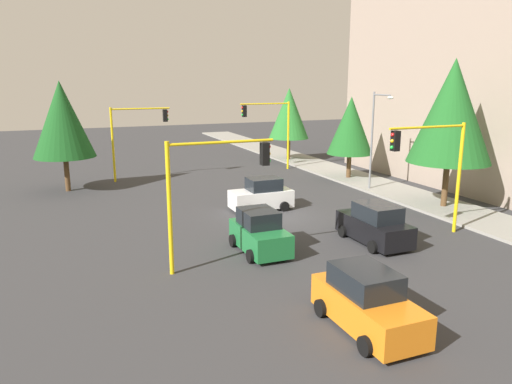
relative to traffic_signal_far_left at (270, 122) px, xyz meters
name	(u,v)px	position (x,y,z in m)	size (l,w,h in m)	color
ground_plane	(277,217)	(14.00, -5.74, -4.19)	(120.00, 120.00, 0.00)	#353538
sidewalk_kerb	(376,185)	(9.00, 4.76, -4.12)	(80.00, 4.00, 0.15)	gray
lane_arrow_near	(337,312)	(25.51, -8.74, -4.19)	(2.40, 1.10, 1.10)	silver
apartment_block	(470,78)	(9.26, 12.76, 3.71)	(20.61, 9.30, 15.78)	gray
traffic_signal_far_left	(270,122)	(0.00, 0.00, 0.00)	(0.36, 4.59, 5.94)	yellow
traffic_signal_near_right	(213,178)	(20.00, -11.41, -0.30)	(0.36, 4.59, 5.49)	yellow
traffic_signal_near_left	(433,158)	(20.00, -0.03, -0.14)	(0.36, 4.59, 5.72)	yellow
traffic_signal_far_right	(136,129)	(0.00, -11.45, -0.12)	(0.36, 4.59, 5.76)	yellow
street_lamp_curbside	(376,130)	(10.39, 3.46, 0.16)	(2.15, 0.28, 7.00)	slate
tree_opposite_side	(62,120)	(2.00, -16.74, 0.91)	(4.25, 4.25, 7.77)	brown
tree_roadside_far	(289,113)	(-4.00, 3.76, 0.43)	(3.87, 3.87, 7.05)	brown
tree_roadside_mid	(351,126)	(6.00, 4.26, 0.08)	(3.59, 3.59, 6.54)	brown
tree_roadside_near	(452,111)	(16.00, 4.76, 1.77)	(4.94, 4.94, 9.06)	brown
car_green	(260,233)	(18.90, -8.86, -3.30)	(3.68, 2.06, 1.98)	#1E7238
car_white	(262,195)	(12.00, -5.85, -3.29)	(2.04, 3.75, 1.98)	white
car_orange	(367,302)	(26.81, -8.46, -3.29)	(4.18, 2.11, 1.98)	orange
car_black	(375,225)	(19.86, -3.18, -3.29)	(4.17, 2.11, 1.98)	black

